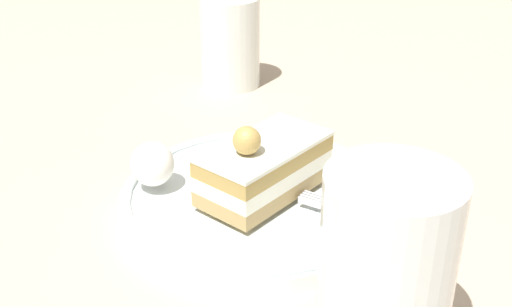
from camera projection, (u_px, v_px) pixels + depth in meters
name	position (u px, v px, depth m)	size (l,w,h in m)	color
ground_plane	(247.00, 221.00, 0.51)	(2.40, 2.40, 0.00)	tan
dessert_plate	(256.00, 197.00, 0.52)	(0.22, 0.22, 0.02)	white
cake_slice	(264.00, 167.00, 0.50)	(0.08, 0.12, 0.06)	tan
whipped_cream_dollop	(152.00, 164.00, 0.51)	(0.03, 0.03, 0.04)	white
fork	(367.00, 216.00, 0.48)	(0.11, 0.02, 0.00)	silver
drink_glass_near	(385.00, 279.00, 0.36)	(0.07, 0.07, 0.12)	silver
drink_glass_far	(230.00, 46.00, 0.74)	(0.07, 0.07, 0.10)	white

